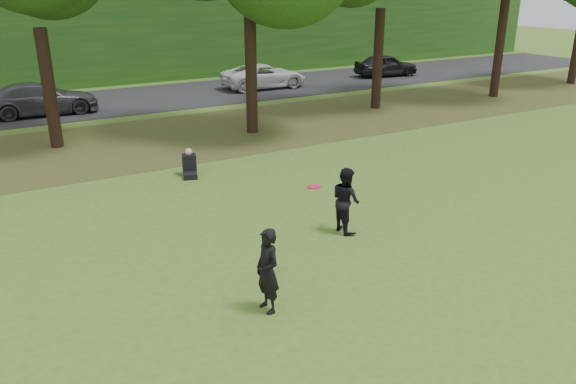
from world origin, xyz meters
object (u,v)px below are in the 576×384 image
object	(u,v)px
frisbee	(314,187)
seated_person	(190,166)
player_left	(268,271)
player_right	(346,200)

from	to	relation	value
frisbee	seated_person	size ratio (longest dim) A/B	0.45
player_left	frisbee	distance (m)	1.91
player_right	frisbee	bearing A→B (deg)	130.33
player_right	frisbee	size ratio (longest dim) A/B	4.16
frisbee	player_right	bearing A→B (deg)	38.39
player_left	frisbee	xyz separation A→B (m)	(1.39, 0.72, 1.10)
frisbee	seated_person	distance (m)	7.27
player_left	seated_person	size ratio (longest dim) A/B	1.90
player_left	player_right	xyz separation A→B (m)	(3.19, 2.15, -0.01)
player_left	player_right	bearing A→B (deg)	120.79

